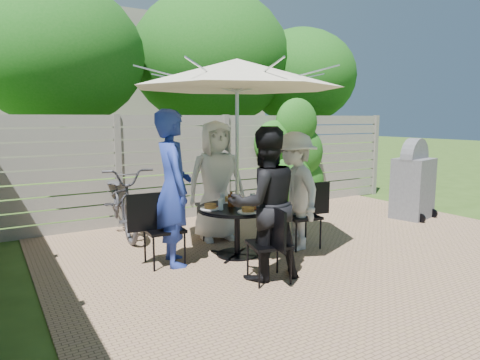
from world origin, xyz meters
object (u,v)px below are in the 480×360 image
glass_back (223,198)px  patio_table (237,222)px  coffee_cup (238,199)px  bbq_grill (413,182)px  chair_right (302,229)px  chair_back (214,218)px  person_left (173,189)px  person_right (294,192)px  umbrella (237,74)px  plate_left (210,207)px  person_front (265,204)px  chair_left (163,244)px  glass_right (252,199)px  plate_extra (260,208)px  glass_left (221,204)px  person_back (216,181)px  plate_back (227,200)px  chair_front (269,259)px  syrup_jug (231,200)px  plate_right (263,203)px  bicycle (121,200)px

glass_back → patio_table: bearing=-77.5°
coffee_cup → bbq_grill: size_ratio=0.08×
chair_right → bbq_grill: bearing=-164.1°
chair_back → person_left: person_left is taller
person_left → person_right: bearing=-90.0°
umbrella → plate_left: 1.68m
umbrella → person_front: 1.69m
patio_table → chair_back: 0.98m
plate_left → bbq_grill: bbq_grill is taller
chair_left → person_front: bearing=-46.8°
chair_back → glass_right: size_ratio=7.09×
chair_right → plate_extra: size_ratio=3.79×
chair_back → coffee_cup: (-0.03, -0.75, 0.42)m
glass_back → glass_left: bearing=-122.5°
person_back → plate_back: 0.51m
glass_right → plate_left: bearing=-179.9°
person_back → glass_back: bearing=-100.4°
chair_front → syrup_jug: size_ratio=5.43×
syrup_jug → umbrella: bearing=-49.3°
coffee_cup → glass_right: bearing=-45.3°
patio_table → plate_right: plate_right is taller
person_back → glass_left: person_back is taller
person_front → chair_right: size_ratio=1.87×
umbrella → chair_left: size_ratio=3.25×
umbrella → plate_back: bearing=80.5°
plate_left → glass_right: 0.63m
syrup_jug → coffee_cup: syrup_jug is taller
chair_left → plate_back: size_ratio=3.52×
plate_back → plate_left: size_ratio=1.00×
chair_right → plate_back: chair_right is taller
chair_back → patio_table: bearing=3.8°
plate_left → bicycle: (-0.61, 1.82, -0.15)m
person_left → chair_right: person_left is taller
plate_left → plate_right: 0.72m
glass_left → syrup_jug: (0.22, 0.12, 0.01)m
chair_back → chair_front: bearing=3.8°
chair_left → plate_extra: bearing=-20.8°
plate_extra → coffee_cup: (0.01, 0.53, 0.04)m
chair_back → person_back: person_back is taller
person_left → bicycle: size_ratio=0.93×
person_right → glass_right: size_ratio=11.50×
patio_table → glass_left: glass_left is taller
person_right → glass_back: 0.97m
plate_extra → glass_left: bearing=146.6°
person_front → glass_back: (0.08, 1.09, -0.12)m
syrup_jug → chair_right: bearing=-12.2°
chair_front → plate_right: (0.51, 0.89, 0.42)m
chair_back → glass_left: bearing=-9.8°
chair_back → person_back: size_ratio=0.57×
glass_left → chair_left: bearing=162.2°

